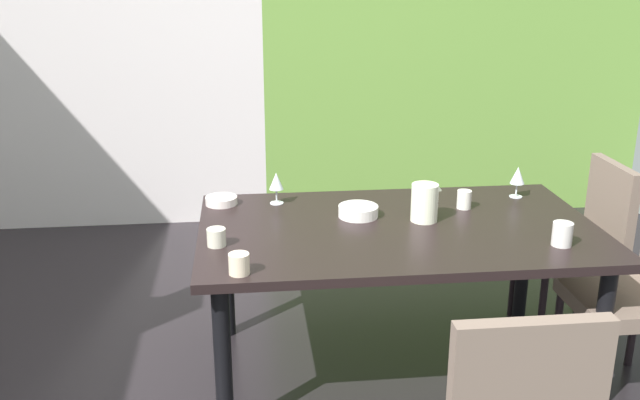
{
  "coord_description": "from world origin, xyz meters",
  "views": [
    {
      "loc": [
        -0.09,
        -2.47,
        1.85
      ],
      "look_at": [
        0.23,
        0.48,
        0.85
      ],
      "focal_mm": 40.0,
      "sensor_mm": 36.0,
      "label": 1
    }
  ],
  "objects_px": {
    "wine_glass_east": "(276,182)",
    "serving_bowl_near_shelf": "(358,211)",
    "cup_right": "(562,234)",
    "chair_right_far": "(583,239)",
    "cup_center": "(216,237)",
    "cup_south": "(464,199)",
    "wine_glass_corner": "(518,176)",
    "dining_table": "(398,241)",
    "serving_bowl_west": "(221,201)",
    "cup_north": "(239,264)",
    "pitcher_near_window": "(425,202)"
  },
  "relations": [
    {
      "from": "wine_glass_east",
      "to": "serving_bowl_near_shelf",
      "type": "height_order",
      "value": "wine_glass_east"
    },
    {
      "from": "wine_glass_east",
      "to": "cup_north",
      "type": "relative_size",
      "value": 1.91
    },
    {
      "from": "wine_glass_east",
      "to": "cup_north",
      "type": "height_order",
      "value": "wine_glass_east"
    },
    {
      "from": "cup_right",
      "to": "cup_south",
      "type": "relative_size",
      "value": 1.13
    },
    {
      "from": "cup_north",
      "to": "wine_glass_east",
      "type": "bearing_deg",
      "value": 77.31
    },
    {
      "from": "serving_bowl_west",
      "to": "cup_right",
      "type": "bearing_deg",
      "value": -25.7
    },
    {
      "from": "wine_glass_corner",
      "to": "cup_south",
      "type": "relative_size",
      "value": 1.77
    },
    {
      "from": "cup_center",
      "to": "cup_south",
      "type": "relative_size",
      "value": 0.9
    },
    {
      "from": "serving_bowl_near_shelf",
      "to": "cup_south",
      "type": "distance_m",
      "value": 0.52
    },
    {
      "from": "dining_table",
      "to": "cup_right",
      "type": "distance_m",
      "value": 0.7
    },
    {
      "from": "cup_center",
      "to": "chair_right_far",
      "type": "bearing_deg",
      "value": 13.26
    },
    {
      "from": "dining_table",
      "to": "cup_north",
      "type": "height_order",
      "value": "cup_north"
    },
    {
      "from": "cup_right",
      "to": "cup_south",
      "type": "distance_m",
      "value": 0.56
    },
    {
      "from": "chair_right_far",
      "to": "cup_center",
      "type": "xyz_separation_m",
      "value": [
        -1.82,
        -0.43,
        0.26
      ]
    },
    {
      "from": "cup_right",
      "to": "serving_bowl_near_shelf",
      "type": "bearing_deg",
      "value": 150.84
    },
    {
      "from": "cup_center",
      "to": "cup_south",
      "type": "height_order",
      "value": "cup_south"
    },
    {
      "from": "wine_glass_east",
      "to": "dining_table",
      "type": "bearing_deg",
      "value": -34.76
    },
    {
      "from": "cup_right",
      "to": "cup_center",
      "type": "height_order",
      "value": "cup_right"
    },
    {
      "from": "chair_right_far",
      "to": "cup_center",
      "type": "bearing_deg",
      "value": 103.26
    },
    {
      "from": "wine_glass_corner",
      "to": "cup_right",
      "type": "distance_m",
      "value": 0.64
    },
    {
      "from": "pitcher_near_window",
      "to": "serving_bowl_near_shelf",
      "type": "bearing_deg",
      "value": 163.4
    },
    {
      "from": "chair_right_far",
      "to": "cup_north",
      "type": "height_order",
      "value": "chair_right_far"
    },
    {
      "from": "wine_glass_east",
      "to": "cup_center",
      "type": "relative_size",
      "value": 1.98
    },
    {
      "from": "dining_table",
      "to": "serving_bowl_west",
      "type": "xyz_separation_m",
      "value": [
        -0.79,
        0.38,
        0.09
      ]
    },
    {
      "from": "serving_bowl_near_shelf",
      "to": "cup_right",
      "type": "xyz_separation_m",
      "value": [
        0.78,
        -0.44,
        0.02
      ]
    },
    {
      "from": "wine_glass_corner",
      "to": "pitcher_near_window",
      "type": "xyz_separation_m",
      "value": [
        -0.54,
        -0.28,
        -0.02
      ]
    },
    {
      "from": "wine_glass_east",
      "to": "cup_center",
      "type": "xyz_separation_m",
      "value": [
        -0.27,
        -0.51,
        -0.07
      ]
    },
    {
      "from": "cup_right",
      "to": "cup_south",
      "type": "bearing_deg",
      "value": 117.97
    },
    {
      "from": "wine_glass_east",
      "to": "cup_right",
      "type": "relative_size",
      "value": 1.57
    },
    {
      "from": "wine_glass_east",
      "to": "cup_center",
      "type": "distance_m",
      "value": 0.59
    },
    {
      "from": "wine_glass_east",
      "to": "chair_right_far",
      "type": "bearing_deg",
      "value": -3.15
    },
    {
      "from": "dining_table",
      "to": "cup_south",
      "type": "distance_m",
      "value": 0.43
    },
    {
      "from": "cup_north",
      "to": "pitcher_near_window",
      "type": "xyz_separation_m",
      "value": [
        0.83,
        0.49,
        0.05
      ]
    },
    {
      "from": "serving_bowl_near_shelf",
      "to": "cup_north",
      "type": "height_order",
      "value": "cup_north"
    },
    {
      "from": "wine_glass_corner",
      "to": "cup_center",
      "type": "xyz_separation_m",
      "value": [
        -1.47,
        -0.49,
        -0.07
      ]
    },
    {
      "from": "cup_center",
      "to": "cup_north",
      "type": "xyz_separation_m",
      "value": [
        0.09,
        -0.29,
        0.0
      ]
    },
    {
      "from": "dining_table",
      "to": "pitcher_near_window",
      "type": "bearing_deg",
      "value": 21.36
    },
    {
      "from": "serving_bowl_near_shelf",
      "to": "cup_right",
      "type": "relative_size",
      "value": 1.85
    },
    {
      "from": "wine_glass_corner",
      "to": "cup_north",
      "type": "height_order",
      "value": "wine_glass_corner"
    },
    {
      "from": "serving_bowl_west",
      "to": "cup_right",
      "type": "distance_m",
      "value": 1.57
    },
    {
      "from": "chair_right_far",
      "to": "cup_center",
      "type": "height_order",
      "value": "chair_right_far"
    },
    {
      "from": "cup_north",
      "to": "wine_glass_corner",
      "type": "bearing_deg",
      "value": 29.46
    },
    {
      "from": "serving_bowl_near_shelf",
      "to": "dining_table",
      "type": "bearing_deg",
      "value": -40.64
    },
    {
      "from": "wine_glass_east",
      "to": "cup_south",
      "type": "height_order",
      "value": "wine_glass_east"
    },
    {
      "from": "dining_table",
      "to": "pitcher_near_window",
      "type": "distance_m",
      "value": 0.21
    },
    {
      "from": "serving_bowl_near_shelf",
      "to": "wine_glass_corner",
      "type": "bearing_deg",
      "value": 13.46
    },
    {
      "from": "dining_table",
      "to": "cup_right",
      "type": "xyz_separation_m",
      "value": [
        0.62,
        -0.3,
        0.13
      ]
    },
    {
      "from": "wine_glass_corner",
      "to": "cup_south",
      "type": "distance_m",
      "value": 0.35
    },
    {
      "from": "wine_glass_east",
      "to": "cup_right",
      "type": "bearing_deg",
      "value": -30.04
    },
    {
      "from": "wine_glass_east",
      "to": "serving_bowl_west",
      "type": "relative_size",
      "value": 1.02
    }
  ]
}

